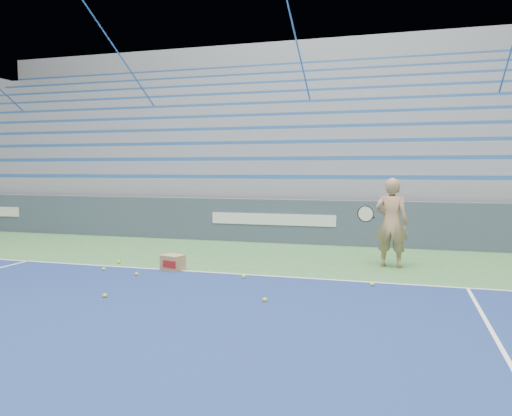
{
  "coord_description": "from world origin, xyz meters",
  "views": [
    {
      "loc": [
        3.07,
        3.64,
        1.86
      ],
      "look_at": [
        0.54,
        12.38,
        1.15
      ],
      "focal_mm": 35.0,
      "sensor_mm": 36.0,
      "label": 1
    }
  ],
  "objects": [
    {
      "name": "tennis_ball_4",
      "position": [
        1.29,
        10.26,
        0.03
      ],
      "size": [
        0.07,
        0.07,
        0.07
      ],
      "primitive_type": "sphere",
      "color": "yellow",
      "rests_on": "ground"
    },
    {
      "name": "bleachers",
      "position": [
        0.0,
        21.6,
        2.36
      ],
      "size": [
        31.0,
        9.15,
        7.3
      ],
      "color": "gray",
      "rests_on": "ground"
    },
    {
      "name": "tennis_ball_0",
      "position": [
        0.55,
        11.61,
        0.03
      ],
      "size": [
        0.07,
        0.07,
        0.07
      ],
      "primitive_type": "sphere",
      "color": "yellow",
      "rests_on": "ground"
    },
    {
      "name": "tennis_ball_3",
      "position": [
        -1.0,
        9.83,
        0.03
      ],
      "size": [
        0.07,
        0.07,
        0.07
      ],
      "primitive_type": "sphere",
      "color": "yellow",
      "rests_on": "ground"
    },
    {
      "name": "tennis_ball_6",
      "position": [
        2.68,
        11.63,
        0.03
      ],
      "size": [
        0.07,
        0.07,
        0.07
      ],
      "primitive_type": "sphere",
      "color": "yellow",
      "rests_on": "ground"
    },
    {
      "name": "tennis_ball_5",
      "position": [
        -2.12,
        11.52,
        0.03
      ],
      "size": [
        0.07,
        0.07,
        0.07
      ],
      "primitive_type": "sphere",
      "color": "yellow",
      "rests_on": "ground"
    },
    {
      "name": "tennis_ball_2",
      "position": [
        -2.24,
        12.23,
        0.03
      ],
      "size": [
        0.07,
        0.07,
        0.07
      ],
      "primitive_type": "sphere",
      "color": "yellow",
      "rests_on": "ground"
    },
    {
      "name": "ball_box",
      "position": [
        -0.91,
        11.9,
        0.14
      ],
      "size": [
        0.45,
        0.4,
        0.29
      ],
      "color": "#AB8053",
      "rests_on": "ground"
    },
    {
      "name": "tennis_player",
      "position": [
        2.92,
        13.38,
        0.85
      ],
      "size": [
        0.94,
        0.87,
        1.7
      ],
      "color": "tan",
      "rests_on": "ground"
    },
    {
      "name": "tennis_ball_1",
      "position": [
        -1.31,
        11.29,
        0.03
      ],
      "size": [
        0.07,
        0.07,
        0.07
      ],
      "primitive_type": "sphere",
      "color": "yellow",
      "rests_on": "ground"
    },
    {
      "name": "sponsor_barrier",
      "position": [
        0.0,
        15.88,
        0.55
      ],
      "size": [
        30.0,
        0.32,
        1.1
      ],
      "color": "#3D485D",
      "rests_on": "ground"
    }
  ]
}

